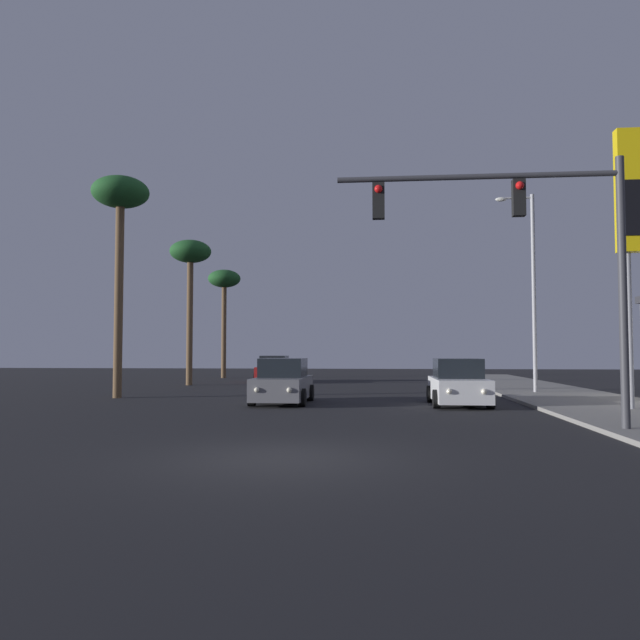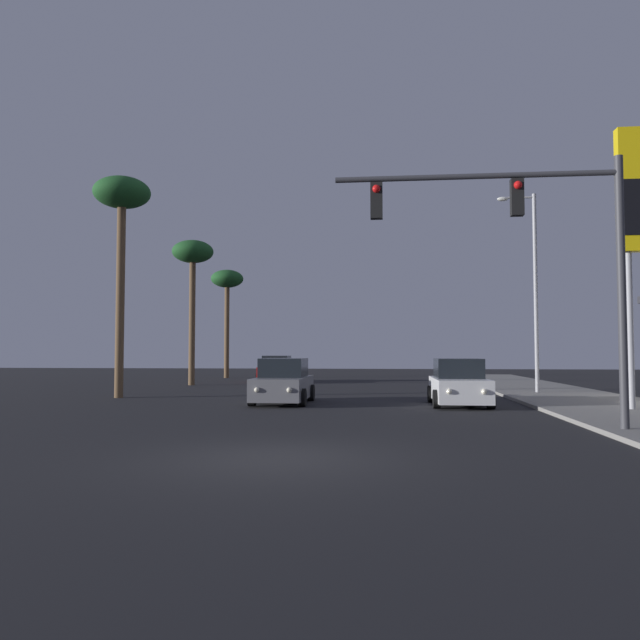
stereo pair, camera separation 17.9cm
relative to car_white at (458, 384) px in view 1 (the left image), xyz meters
The scene contains 10 objects.
ground_plane 12.57m from the car_white, 111.69° to the right, with size 120.00×120.00×0.00m, color black.
sidewalk_right 5.19m from the car_white, 18.83° to the right, with size 5.00×60.00×0.12m.
car_white is the anchor object (origin of this frame).
car_grey 6.44m from the car_white, behind, with size 2.04×4.31×1.68m.
car_red 19.17m from the car_white, 119.87° to the left, with size 2.04×4.32×1.68m.
traffic_light_mast 8.56m from the car_white, 82.37° to the right, with size 6.90×0.36×6.50m.
street_lamp 8.46m from the car_white, 56.18° to the left, with size 1.74×0.24×9.00m.
palm_tree_mid 19.64m from the car_white, 138.17° to the left, with size 2.40×2.40×8.45m.
palm_tree_far 27.24m from the car_white, 122.61° to the left, with size 2.40×2.40×8.03m.
palm_tree_near 15.79m from the car_white, behind, with size 2.40×2.40×9.38m.
Camera 1 is at (1.81, -11.25, 1.92)m, focal length 35.00 mm.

